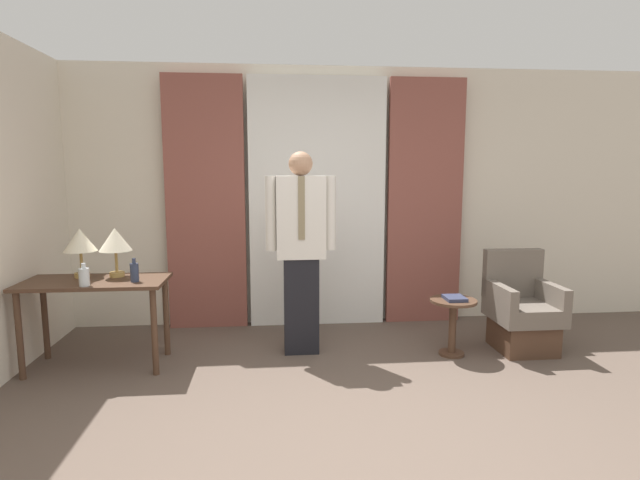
{
  "coord_description": "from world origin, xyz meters",
  "views": [
    {
      "loc": [
        -0.46,
        -2.45,
        1.64
      ],
      "look_at": [
        -0.07,
        1.73,
        1.05
      ],
      "focal_mm": 28.0,
      "sensor_mm": 36.0,
      "label": 1
    }
  ],
  "objects_px": {
    "armchair": "(522,313)",
    "book": "(455,298)",
    "table_lamp_right": "(115,241)",
    "person": "(301,245)",
    "bottle_near_edge": "(134,272)",
    "side_table": "(453,317)",
    "bottle_by_lamp": "(84,277)",
    "desk": "(95,294)",
    "table_lamp_left": "(80,241)"
  },
  "relations": [
    {
      "from": "table_lamp_left",
      "to": "person",
      "type": "height_order",
      "value": "person"
    },
    {
      "from": "armchair",
      "to": "book",
      "type": "height_order",
      "value": "armchair"
    },
    {
      "from": "table_lamp_left",
      "to": "book",
      "type": "xyz_separation_m",
      "value": [
        3.19,
        -0.16,
        -0.52
      ]
    },
    {
      "from": "desk",
      "to": "book",
      "type": "xyz_separation_m",
      "value": [
        3.05,
        -0.03,
        -0.1
      ]
    },
    {
      "from": "bottle_near_edge",
      "to": "person",
      "type": "height_order",
      "value": "person"
    },
    {
      "from": "table_lamp_right",
      "to": "side_table",
      "type": "distance_m",
      "value": 2.99
    },
    {
      "from": "person",
      "to": "side_table",
      "type": "height_order",
      "value": "person"
    },
    {
      "from": "bottle_near_edge",
      "to": "book",
      "type": "distance_m",
      "value": 2.72
    },
    {
      "from": "bottle_by_lamp",
      "to": "armchair",
      "type": "relative_size",
      "value": 0.2
    },
    {
      "from": "side_table",
      "to": "book",
      "type": "distance_m",
      "value": 0.18
    },
    {
      "from": "person",
      "to": "side_table",
      "type": "distance_m",
      "value": 1.49
    },
    {
      "from": "bottle_near_edge",
      "to": "book",
      "type": "height_order",
      "value": "bottle_near_edge"
    },
    {
      "from": "desk",
      "to": "bottle_near_edge",
      "type": "relative_size",
      "value": 5.93
    },
    {
      "from": "person",
      "to": "side_table",
      "type": "xyz_separation_m",
      "value": [
        1.33,
        -0.19,
        -0.64
      ]
    },
    {
      "from": "table_lamp_left",
      "to": "desk",
      "type": "bearing_deg",
      "value": -42.01
    },
    {
      "from": "book",
      "to": "desk",
      "type": "bearing_deg",
      "value": 179.37
    },
    {
      "from": "armchair",
      "to": "book",
      "type": "distance_m",
      "value": 0.71
    },
    {
      "from": "bottle_near_edge",
      "to": "side_table",
      "type": "height_order",
      "value": "bottle_near_edge"
    },
    {
      "from": "table_lamp_left",
      "to": "table_lamp_right",
      "type": "bearing_deg",
      "value": 0.0
    },
    {
      "from": "side_table",
      "to": "book",
      "type": "relative_size",
      "value": 2.5
    },
    {
      "from": "book",
      "to": "armchair",
      "type": "bearing_deg",
      "value": 8.63
    },
    {
      "from": "table_lamp_right",
      "to": "book",
      "type": "distance_m",
      "value": 2.96
    },
    {
      "from": "desk",
      "to": "bottle_by_lamp",
      "type": "bearing_deg",
      "value": -91.01
    },
    {
      "from": "side_table",
      "to": "bottle_near_edge",
      "type": "bearing_deg",
      "value": -178.6
    },
    {
      "from": "bottle_by_lamp",
      "to": "armchair",
      "type": "bearing_deg",
      "value": 4.22
    },
    {
      "from": "table_lamp_left",
      "to": "bottle_by_lamp",
      "type": "height_order",
      "value": "table_lamp_left"
    },
    {
      "from": "desk",
      "to": "person",
      "type": "xyz_separation_m",
      "value": [
        1.71,
        0.17,
        0.36
      ]
    },
    {
      "from": "bottle_by_lamp",
      "to": "armchair",
      "type": "height_order",
      "value": "bottle_by_lamp"
    },
    {
      "from": "desk",
      "to": "table_lamp_right",
      "type": "xyz_separation_m",
      "value": [
        0.14,
        0.13,
        0.42
      ]
    },
    {
      "from": "table_lamp_left",
      "to": "bottle_near_edge",
      "type": "height_order",
      "value": "table_lamp_left"
    },
    {
      "from": "armchair",
      "to": "side_table",
      "type": "bearing_deg",
      "value": -172.49
    },
    {
      "from": "table_lamp_right",
      "to": "armchair",
      "type": "bearing_deg",
      "value": -0.95
    },
    {
      "from": "bottle_by_lamp",
      "to": "side_table",
      "type": "height_order",
      "value": "bottle_by_lamp"
    },
    {
      "from": "bottle_by_lamp",
      "to": "desk",
      "type": "bearing_deg",
      "value": 88.99
    },
    {
      "from": "bottle_near_edge",
      "to": "book",
      "type": "relative_size",
      "value": 0.95
    },
    {
      "from": "armchair",
      "to": "book",
      "type": "relative_size",
      "value": 4.42
    },
    {
      "from": "table_lamp_left",
      "to": "side_table",
      "type": "bearing_deg",
      "value": -2.68
    },
    {
      "from": "desk",
      "to": "bottle_by_lamp",
      "type": "distance_m",
      "value": 0.28
    },
    {
      "from": "desk",
      "to": "person",
      "type": "distance_m",
      "value": 1.76
    },
    {
      "from": "desk",
      "to": "table_lamp_right",
      "type": "bearing_deg",
      "value": 42.01
    },
    {
      "from": "desk",
      "to": "table_lamp_right",
      "type": "height_order",
      "value": "table_lamp_right"
    },
    {
      "from": "desk",
      "to": "armchair",
      "type": "relative_size",
      "value": 1.28
    },
    {
      "from": "bottle_by_lamp",
      "to": "person",
      "type": "height_order",
      "value": "person"
    },
    {
      "from": "desk",
      "to": "table_lamp_left",
      "type": "xyz_separation_m",
      "value": [
        -0.14,
        0.13,
        0.42
      ]
    },
    {
      "from": "bottle_by_lamp",
      "to": "side_table",
      "type": "relative_size",
      "value": 0.35
    },
    {
      "from": "table_lamp_right",
      "to": "person",
      "type": "bearing_deg",
      "value": 1.53
    },
    {
      "from": "bottle_near_edge",
      "to": "person",
      "type": "bearing_deg",
      "value": 10.65
    },
    {
      "from": "person",
      "to": "book",
      "type": "xyz_separation_m",
      "value": [
        1.34,
        -0.2,
        -0.46
      ]
    },
    {
      "from": "bottle_near_edge",
      "to": "person",
      "type": "relative_size",
      "value": 0.11
    },
    {
      "from": "person",
      "to": "armchair",
      "type": "height_order",
      "value": "person"
    }
  ]
}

